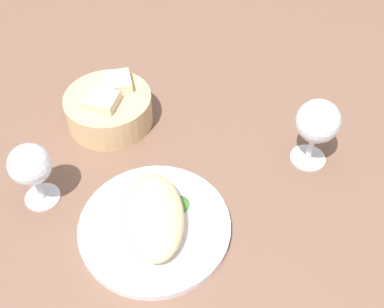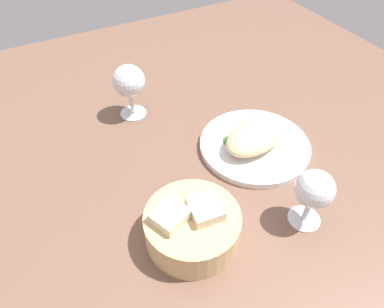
# 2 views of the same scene
# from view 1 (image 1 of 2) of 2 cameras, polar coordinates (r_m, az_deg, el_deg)

# --- Properties ---
(ground_plane) EXTENTS (1.40, 1.40, 0.02)m
(ground_plane) POSITION_cam_1_polar(r_m,az_deg,el_deg) (0.80, -1.72, -3.80)
(ground_plane) COLOR brown
(plate) EXTENTS (0.24, 0.24, 0.01)m
(plate) POSITION_cam_1_polar(r_m,az_deg,el_deg) (0.73, -4.61, -8.92)
(plate) COLOR white
(plate) RESTS_ON ground_plane
(omelette) EXTENTS (0.18, 0.13, 0.05)m
(omelette) POSITION_cam_1_polar(r_m,az_deg,el_deg) (0.70, -4.76, -7.58)
(omelette) COLOR beige
(omelette) RESTS_ON plate
(lettuce_garnish) EXTENTS (0.04, 0.04, 0.01)m
(lettuce_garnish) POSITION_cam_1_polar(r_m,az_deg,el_deg) (0.74, -1.68, -5.98)
(lettuce_garnish) COLOR #468436
(lettuce_garnish) RESTS_ON plate
(bread_basket) EXTENTS (0.16, 0.16, 0.08)m
(bread_basket) POSITION_cam_1_polar(r_m,az_deg,el_deg) (0.88, -10.15, 5.65)
(bread_basket) COLOR tan
(bread_basket) RESTS_ON ground_plane
(wine_glass_near) EXTENTS (0.07, 0.07, 0.13)m
(wine_glass_near) POSITION_cam_1_polar(r_m,az_deg,el_deg) (0.79, 15.22, 3.64)
(wine_glass_near) COLOR silver
(wine_glass_near) RESTS_ON ground_plane
(wine_glass_far) EXTENTS (0.07, 0.07, 0.12)m
(wine_glass_far) POSITION_cam_1_polar(r_m,az_deg,el_deg) (0.75, -19.28, -1.53)
(wine_glass_far) COLOR silver
(wine_glass_far) RESTS_ON ground_plane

